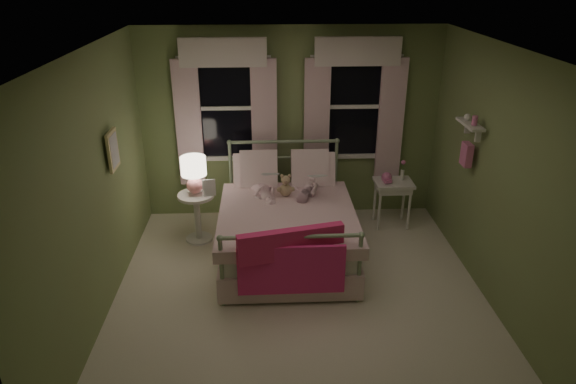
{
  "coord_description": "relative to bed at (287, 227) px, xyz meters",
  "views": [
    {
      "loc": [
        -0.34,
        -4.59,
        3.31
      ],
      "look_at": [
        -0.1,
        0.55,
        1.0
      ],
      "focal_mm": 32.0,
      "sensor_mm": 36.0,
      "label": 1
    }
  ],
  "objects": [
    {
      "name": "room_shell",
      "position": [
        0.1,
        -0.9,
        0.92
      ],
      "size": [
        4.2,
        4.2,
        4.2
      ],
      "color": "white",
      "rests_on": "ground"
    },
    {
      "name": "window_right",
      "position": [
        0.95,
        1.13,
        1.24
      ],
      "size": [
        1.34,
        0.13,
        1.96
      ],
      "color": "black",
      "rests_on": "room_shell"
    },
    {
      "name": "book_right",
      "position": [
        0.28,
        0.17,
        0.54
      ],
      "size": [
        0.21,
        0.13,
        0.26
      ],
      "primitive_type": "imported",
      "rotation": [
        1.22,
        0.0,
        0.09
      ],
      "color": "beige",
      "rests_on": "child_right"
    },
    {
      "name": "nightstand_left",
      "position": [
        -1.13,
        0.42,
        0.03
      ],
      "size": [
        0.46,
        0.46,
        0.65
      ],
      "color": "white",
      "rests_on": "ground"
    },
    {
      "name": "bud_vase",
      "position": [
        1.58,
        0.76,
        0.41
      ],
      "size": [
        0.06,
        0.06,
        0.28
      ],
      "color": "white",
      "rests_on": "nightstand_right"
    },
    {
      "name": "pink_throw",
      "position": [
        0.0,
        -1.03,
        0.23
      ],
      "size": [
        1.1,
        0.35,
        0.71
      ],
      "color": "#E52C6A",
      "rests_on": "bed"
    },
    {
      "name": "table_lamp",
      "position": [
        -1.13,
        0.42,
        0.57
      ],
      "size": [
        0.31,
        0.31,
        0.48
      ],
      "color": "pink",
      "rests_on": "nightstand_left"
    },
    {
      "name": "book_left",
      "position": [
        -0.28,
        0.17,
        0.58
      ],
      "size": [
        0.21,
        0.14,
        0.26
      ],
      "primitive_type": "imported",
      "rotation": [
        1.22,
        0.0,
        -0.11
      ],
      "color": "beige",
      "rests_on": "child_left"
    },
    {
      "name": "teddy_bear",
      "position": [
        -0.0,
        0.26,
        0.41
      ],
      "size": [
        0.22,
        0.17,
        0.29
      ],
      "color": "tan",
      "rests_on": "bed"
    },
    {
      "name": "book_nightstand",
      "position": [
        -1.03,
        0.34,
        0.27
      ],
      "size": [
        0.2,
        0.25,
        0.02
      ],
      "primitive_type": "imported",
      "rotation": [
        0.0,
        0.0,
        0.15
      ],
      "color": "beige",
      "rests_on": "nightstand_left"
    },
    {
      "name": "framed_picture",
      "position": [
        -1.84,
        -0.3,
        1.12
      ],
      "size": [
        0.03,
        0.32,
        0.42
      ],
      "color": "beige",
      "rests_on": "room_shell"
    },
    {
      "name": "pink_toy",
      "position": [
        1.36,
        0.7,
        0.32
      ],
      "size": [
        0.14,
        0.19,
        0.14
      ],
      "color": "pink",
      "rests_on": "nightstand_right"
    },
    {
      "name": "window_left",
      "position": [
        -0.75,
        1.13,
        1.24
      ],
      "size": [
        1.34,
        0.13,
        1.96
      ],
      "color": "black",
      "rests_on": "room_shell"
    },
    {
      "name": "child_left",
      "position": [
        -0.28,
        0.42,
        0.6
      ],
      "size": [
        0.34,
        0.27,
        0.84
      ],
      "primitive_type": "imported",
      "rotation": [
        0.0,
        0.0,
        3.38
      ],
      "color": "#F7D1DD",
      "rests_on": "bed"
    },
    {
      "name": "nightstand_right",
      "position": [
        1.46,
        0.71,
        0.17
      ],
      "size": [
        0.5,
        0.4,
        0.64
      ],
      "color": "white",
      "rests_on": "ground"
    },
    {
      "name": "child_right",
      "position": [
        0.28,
        0.42,
        0.58
      ],
      "size": [
        0.46,
        0.4,
        0.79
      ],
      "primitive_type": "imported",
      "rotation": [
        0.0,
        0.0,
        2.82
      ],
      "color": "#F7D1DD",
      "rests_on": "bed"
    },
    {
      "name": "wall_shelf",
      "position": [
        2.0,
        -0.2,
        1.14
      ],
      "size": [
        0.15,
        0.5,
        0.6
      ],
      "color": "white",
      "rests_on": "room_shell"
    },
    {
      "name": "bed",
      "position": [
        0.0,
        0.0,
        0.0
      ],
      "size": [
        1.58,
        2.04,
        1.18
      ],
      "color": "white",
      "rests_on": "ground"
    }
  ]
}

